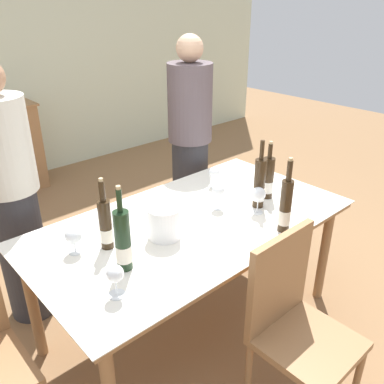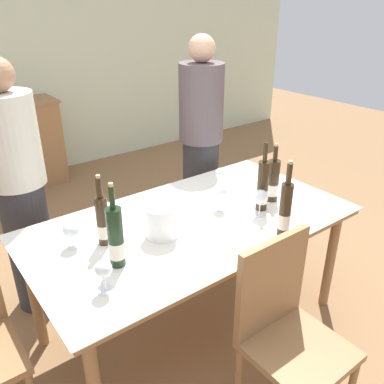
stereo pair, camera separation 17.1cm
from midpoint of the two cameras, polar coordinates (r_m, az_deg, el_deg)
ground_plane at (r=2.74m, az=-1.88°, el=-17.74°), size 12.00×12.00×0.00m
dining_table at (r=2.32m, az=-2.12°, el=-5.52°), size 1.83×0.99×0.74m
ice_bucket at (r=2.11m, az=-6.23°, el=-4.12°), size 0.18×0.18×0.17m
wine_bottle_0 at (r=2.53m, az=8.70°, el=1.81°), size 0.07×0.07×0.37m
wine_bottle_1 at (r=2.06m, az=-14.40°, el=-4.51°), size 0.06×0.06×0.38m
wine_bottle_2 at (r=2.17m, az=10.80°, el=-2.05°), size 0.06×0.06×0.42m
wine_bottle_3 at (r=2.40m, az=7.43°, el=1.02°), size 0.07×0.07×0.41m
wine_bottle_4 at (r=1.88m, az=-12.28°, el=-6.94°), size 0.07×0.07×0.42m
wine_glass_0 at (r=2.67m, az=1.29°, el=2.61°), size 0.07×0.07×0.13m
wine_glass_1 at (r=2.34m, az=7.24°, el=-0.46°), size 0.08×0.08×0.16m
wine_glass_2 at (r=2.38m, az=1.61°, el=0.02°), size 0.08×0.08×0.15m
wine_glass_3 at (r=1.75m, az=-13.59°, el=-11.32°), size 0.08×0.08×0.15m
wine_glass_4 at (r=2.08m, az=-18.61°, el=-5.97°), size 0.08×0.08×0.14m
wine_glass_5 at (r=2.78m, az=8.31°, el=3.61°), size 0.07×0.07×0.15m
chair_near_front at (r=2.02m, az=11.66°, el=-16.99°), size 0.42×0.42×0.94m
person_host at (r=2.62m, az=-25.64°, el=-1.29°), size 0.33×0.33×1.61m
person_guest_left at (r=3.14m, az=-1.86°, el=6.13°), size 0.33×0.33×1.66m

